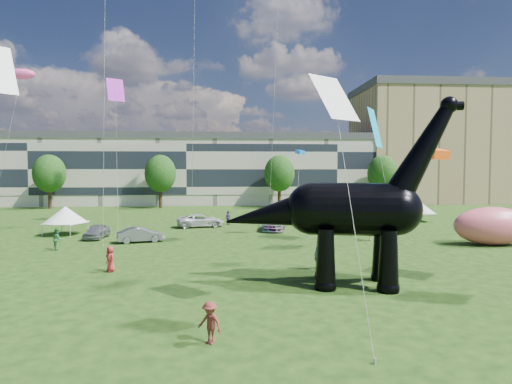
{
  "coord_description": "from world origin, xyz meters",
  "views": [
    {
      "loc": [
        -1.0,
        -19.28,
        6.43
      ],
      "look_at": [
        0.89,
        8.0,
        5.0
      ],
      "focal_mm": 30.0,
      "sensor_mm": 36.0,
      "label": 1
    }
  ],
  "objects": [
    {
      "name": "car_white",
      "position": [
        -3.91,
        28.68,
        0.73
      ],
      "size": [
        5.67,
        3.63,
        1.46
      ],
      "primitive_type": "imported",
      "rotation": [
        0.0,
        0.0,
        1.82
      ],
      "color": "silver",
      "rests_on": "ground"
    },
    {
      "name": "gazebo_near",
      "position": [
        16.39,
        29.76,
        1.76
      ],
      "size": [
        4.15,
        4.15,
        2.51
      ],
      "rotation": [
        0.0,
        0.0,
        0.17
      ],
      "color": "silver",
      "rests_on": "ground"
    },
    {
      "name": "kites",
      "position": [
        3.07,
        31.27,
        16.93
      ],
      "size": [
        58.56,
        44.12,
        29.07
      ],
      "color": "#F61049",
      "rests_on": "ground"
    },
    {
      "name": "visitors",
      "position": [
        -1.34,
        16.97,
        0.86
      ],
      "size": [
        48.99,
        40.51,
        1.82
      ],
      "color": "#54306D",
      "rests_on": "ground"
    },
    {
      "name": "tree_far_right",
      "position": [
        26.0,
        53.0,
        6.29
      ],
      "size": [
        5.2,
        5.2,
        9.44
      ],
      "color": "#382314",
      "rests_on": "ground"
    },
    {
      "name": "tree_mid_left",
      "position": [
        -12.0,
        53.0,
        6.29
      ],
      "size": [
        5.2,
        5.2,
        9.44
      ],
      "color": "#382314",
      "rests_on": "ground"
    },
    {
      "name": "apartment_block",
      "position": [
        40.0,
        65.0,
        11.0
      ],
      "size": [
        28.0,
        18.0,
        22.0
      ],
      "primitive_type": "cube",
      "color": "tan",
      "rests_on": "ground"
    },
    {
      "name": "car_dark",
      "position": [
        4.07,
        25.79,
        0.8
      ],
      "size": [
        3.24,
        5.86,
        1.61
      ],
      "primitive_type": "imported",
      "rotation": [
        0.0,
        0.0,
        -0.19
      ],
      "color": "#595960",
      "rests_on": "ground"
    },
    {
      "name": "car_silver",
      "position": [
        -13.13,
        21.31,
        0.67
      ],
      "size": [
        1.77,
        4.01,
        1.34
      ],
      "primitive_type": "imported",
      "rotation": [
        0.0,
        0.0,
        -0.05
      ],
      "color": "#A8A8AD",
      "rests_on": "ground"
    },
    {
      "name": "terrace_row",
      "position": [
        -8.0,
        62.0,
        6.0
      ],
      "size": [
        78.0,
        11.0,
        12.0
      ],
      "primitive_type": "cube",
      "color": "beige",
      "rests_on": "ground"
    },
    {
      "name": "tree_mid_right",
      "position": [
        8.0,
        53.0,
        6.29
      ],
      "size": [
        5.2,
        5.2,
        9.44
      ],
      "color": "#382314",
      "rests_on": "ground"
    },
    {
      "name": "tree_far_left",
      "position": [
        -30.0,
        53.0,
        6.29
      ],
      "size": [
        5.2,
        5.2,
        9.44
      ],
      "color": "#382314",
      "rests_on": "ground"
    },
    {
      "name": "gazebo_far",
      "position": [
        22.97,
        31.99,
        1.73
      ],
      "size": [
        4.42,
        4.42,
        2.47
      ],
      "rotation": [
        0.0,
        0.0,
        0.3
      ],
      "color": "silver",
      "rests_on": "ground"
    },
    {
      "name": "car_grey",
      "position": [
        -8.61,
        18.92,
        0.66
      ],
      "size": [
        4.27,
        2.45,
        1.33
      ],
      "primitive_type": "imported",
      "rotation": [
        0.0,
        0.0,
        1.84
      ],
      "color": "slate",
      "rests_on": "ground"
    },
    {
      "name": "gazebo_left",
      "position": [
        -16.88,
        23.89,
        1.98
      ],
      "size": [
        4.93,
        4.93,
        2.82
      ],
      "rotation": [
        0.0,
        0.0,
        -0.25
      ],
      "color": "white",
      "rests_on": "ground"
    },
    {
      "name": "inflatable_pink",
      "position": [
        21.65,
        15.46,
        1.64
      ],
      "size": [
        6.78,
        3.78,
        3.27
      ],
      "primitive_type": "ellipsoid",
      "rotation": [
        0.0,
        0.0,
        -0.08
      ],
      "color": "#FD6275",
      "rests_on": "ground"
    },
    {
      "name": "ground",
      "position": [
        0.0,
        0.0,
        0.0
      ],
      "size": [
        220.0,
        220.0,
        0.0
      ],
      "primitive_type": "plane",
      "color": "#16330C",
      "rests_on": "ground"
    },
    {
      "name": "dinosaur_sculpture",
      "position": [
        5.57,
        4.02,
        4.05
      ],
      "size": [
        13.16,
        4.84,
        10.73
      ],
      "rotation": [
        0.0,
        0.0,
        -0.21
      ],
      "color": "black",
      "rests_on": "ground"
    }
  ]
}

